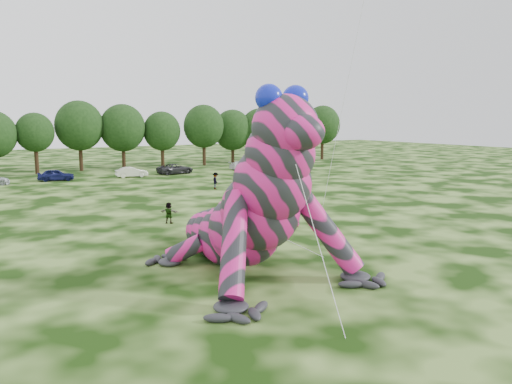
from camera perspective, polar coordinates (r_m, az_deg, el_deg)
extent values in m
plane|color=#16330A|center=(22.54, -6.60, -12.06)|extent=(240.00, 240.00, 0.00)
cylinder|color=silver|center=(37.02, 10.15, 10.97)|extent=(0.02, 0.02, 19.50)
cylinder|color=#382314|center=(38.27, 7.27, -3.32)|extent=(0.08, 0.08, 0.24)
imported|color=#13184B|center=(68.17, -21.90, 1.83)|extent=(4.66, 2.56, 1.50)
imported|color=silver|center=(69.14, -14.04, 2.22)|extent=(4.30, 1.81, 1.38)
imported|color=#2A2A2D|center=(72.07, -9.21, 2.63)|extent=(5.50, 3.07, 1.45)
imported|color=silver|center=(77.20, -1.50, 3.07)|extent=(4.81, 2.59, 1.32)
imported|color=gray|center=(55.89, -4.64, 1.28)|extent=(0.91, 1.32, 1.89)
imported|color=gray|center=(38.18, -9.92, -2.36)|extent=(1.38, 1.41, 1.61)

